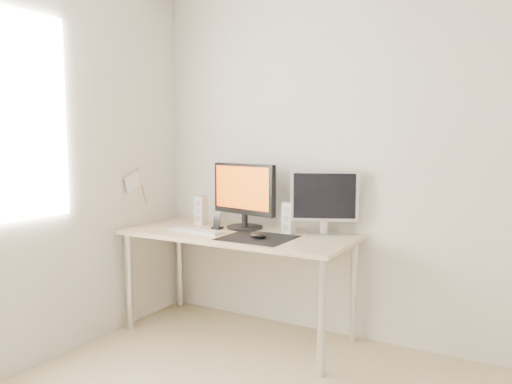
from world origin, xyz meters
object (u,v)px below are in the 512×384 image
at_px(desk, 238,244).
at_px(speaker_right, 288,218).
at_px(speaker_left, 201,210).
at_px(phone_dock, 217,224).
at_px(mouse, 258,235).
at_px(keyboard, 196,231).
at_px(main_monitor, 244,193).
at_px(second_monitor, 324,199).

bearing_deg(desk, speaker_right, 23.25).
bearing_deg(speaker_left, desk, -18.37).
bearing_deg(phone_dock, mouse, -22.43).
bearing_deg(keyboard, mouse, -0.88).
bearing_deg(speaker_right, speaker_left, -179.86).
xyz_separation_m(speaker_right, phone_dock, (-0.52, -0.09, -0.07)).
bearing_deg(speaker_left, phone_dock, -23.42).
distance_m(mouse, phone_dock, 0.47).
bearing_deg(keyboard, main_monitor, 51.83).
xyz_separation_m(mouse, phone_dock, (-0.43, 0.18, 0.01)).
relative_size(keyboard, phone_dock, 3.42).
distance_m(second_monitor, keyboard, 0.90).
bearing_deg(second_monitor, mouse, -132.76).
relative_size(mouse, main_monitor, 0.22).
bearing_deg(desk, second_monitor, 20.63).
bearing_deg(second_monitor, main_monitor, -174.53).
relative_size(second_monitor, keyboard, 1.02).
relative_size(second_monitor, speaker_right, 2.02).
distance_m(second_monitor, phone_dock, 0.79).
height_order(desk, speaker_right, speaker_right).
bearing_deg(main_monitor, keyboard, -128.17).
bearing_deg(mouse, phone_dock, 157.57).
bearing_deg(main_monitor, desk, -75.18).
xyz_separation_m(main_monitor, phone_dock, (-0.16, -0.11, -0.22)).
relative_size(desk, main_monitor, 2.92).
xyz_separation_m(speaker_right, keyboard, (-0.58, -0.26, -0.10)).
relative_size(main_monitor, speaker_right, 2.55).
distance_m(mouse, speaker_left, 0.70).
xyz_separation_m(second_monitor, speaker_left, (-0.96, -0.07, -0.13)).
height_order(desk, main_monitor, main_monitor).
bearing_deg(main_monitor, speaker_left, -177.73).
bearing_deg(phone_dock, speaker_right, 10.04).
distance_m(desk, main_monitor, 0.37).
height_order(desk, speaker_left, speaker_left).
distance_m(desk, speaker_left, 0.47).
height_order(mouse, desk, mouse).
height_order(second_monitor, speaker_left, second_monitor).
xyz_separation_m(desk, main_monitor, (-0.04, 0.15, 0.33)).
relative_size(desk, keyboard, 3.75).
relative_size(mouse, desk, 0.08).
height_order(speaker_left, speaker_right, same).
relative_size(mouse, phone_dock, 0.96).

